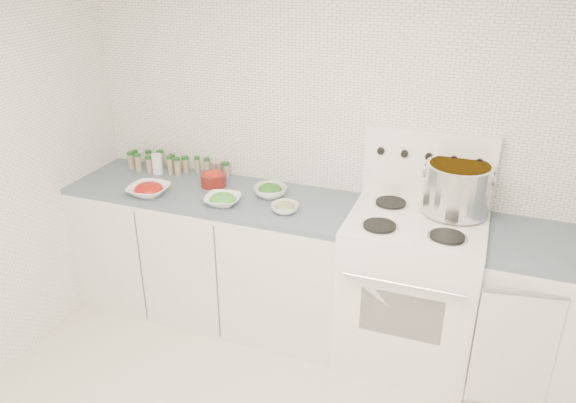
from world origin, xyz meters
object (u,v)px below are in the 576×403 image
object	(u,v)px
bowl_tomato	(149,190)
stock_pot	(457,186)
bowl_snowpea	(223,200)
stove	(411,285)

from	to	relation	value
bowl_tomato	stock_pot	bearing A→B (deg)	10.12
stock_pot	bowl_snowpea	xyz separation A→B (m)	(-1.33, -0.29, -0.17)
stove	bowl_tomato	xyz separation A→B (m)	(-1.64, -0.18, 0.44)
bowl_tomato	stove	bearing A→B (deg)	6.18
bowl_tomato	bowl_snowpea	distance (m)	0.50
stove	bowl_tomato	world-z (taller)	stove
stove	bowl_tomato	size ratio (longest dim) A/B	5.29
stock_pot	bowl_tomato	size ratio (longest dim) A/B	1.52
bowl_tomato	bowl_snowpea	size ratio (longest dim) A/B	1.03
stove	bowl_tomato	distance (m)	1.71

